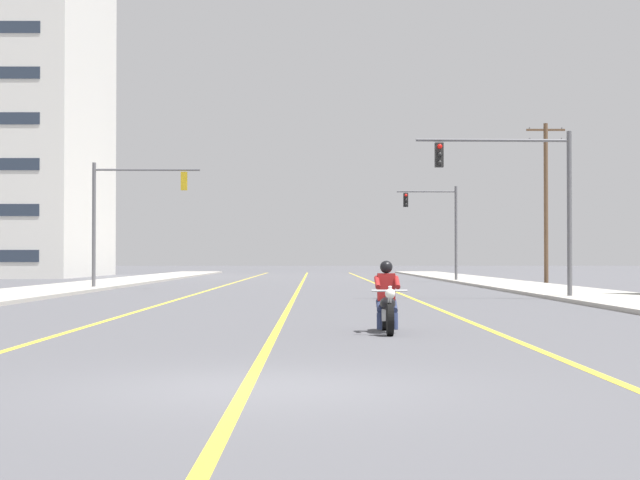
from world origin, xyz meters
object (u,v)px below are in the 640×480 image
traffic_signal_mid_right (439,220)px  utility_pole_right_far (546,197)px  traffic_signal_near_right (524,187)px  traffic_signal_near_left (125,205)px  motorcycle_with_rider (387,304)px

traffic_signal_mid_right → utility_pole_right_far: (6.04, -3.80, 1.25)m
traffic_signal_near_right → traffic_signal_near_left: size_ratio=1.00×
motorcycle_with_rider → traffic_signal_near_right: bearing=69.1°
traffic_signal_near_right → traffic_signal_mid_right: bearing=89.2°
motorcycle_with_rider → utility_pole_right_far: utility_pole_right_far is taller
traffic_signal_near_right → traffic_signal_near_left: same height
traffic_signal_near_left → traffic_signal_mid_right: size_ratio=1.00×
motorcycle_with_rider → traffic_signal_mid_right: size_ratio=0.35×
motorcycle_with_rider → traffic_signal_near_left: 30.66m
traffic_signal_near_left → utility_pole_right_far: (23.38, 11.91, 1.16)m
motorcycle_with_rider → utility_pole_right_far: bearing=72.6°
motorcycle_with_rider → traffic_signal_near_left: size_ratio=0.35×
utility_pole_right_far → traffic_signal_near_right: bearing=-104.9°
traffic_signal_mid_right → utility_pole_right_far: bearing=-32.2°
traffic_signal_near_right → traffic_signal_near_left: (-16.97, 12.19, -0.03)m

